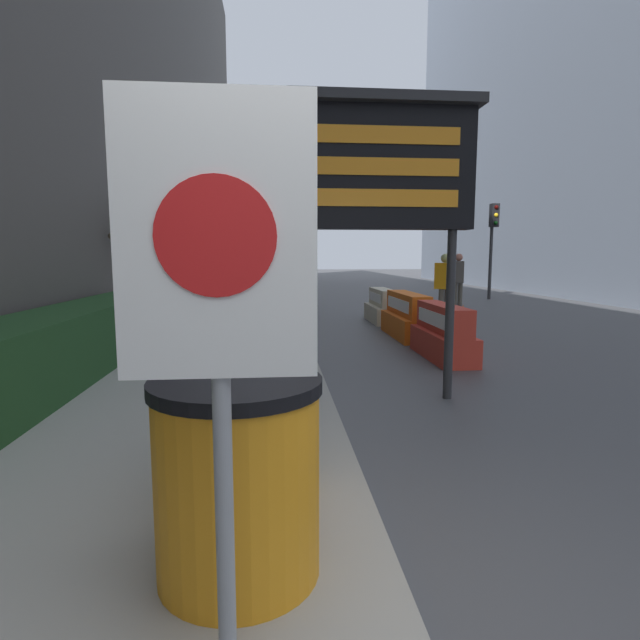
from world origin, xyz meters
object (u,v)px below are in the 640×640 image
(barrel_drum_middle, at_px, (255,417))
(jersey_barrier_cream, at_px, (383,307))
(pedestrian_passerby, at_px, (458,277))
(pedestrian_worker, at_px, (445,282))
(warning_sign, at_px, (218,289))
(jersey_barrier_orange_far, at_px, (407,318))
(traffic_light_far_side, at_px, (493,230))
(traffic_cone_near, at_px, (462,324))
(traffic_light_near_curb, at_px, (314,205))
(barrel_drum_foreground, at_px, (238,476))
(message_board, at_px, (384,170))
(jersey_barrier_red_striped, at_px, (443,335))

(barrel_drum_middle, bearing_deg, jersey_barrier_cream, 72.80)
(pedestrian_passerby, bearing_deg, pedestrian_worker, 166.49)
(warning_sign, xyz_separation_m, pedestrian_passerby, (5.66, 13.02, -0.51))
(barrel_drum_middle, distance_m, jersey_barrier_orange_far, 7.21)
(pedestrian_worker, bearing_deg, traffic_light_far_side, -76.35)
(traffic_cone_near, height_order, traffic_light_far_side, traffic_light_far_side)
(traffic_light_near_curb, relative_size, pedestrian_passerby, 2.64)
(barrel_drum_foreground, height_order, traffic_light_near_curb, traffic_light_near_curb)
(barrel_drum_foreground, xyz_separation_m, message_board, (1.35, 3.16, 1.90))
(traffic_light_far_side, height_order, pedestrian_passerby, traffic_light_far_side)
(jersey_barrier_cream, xyz_separation_m, pedestrian_passerby, (2.85, 2.56, 0.64))
(jersey_barrier_red_striped, relative_size, traffic_cone_near, 2.48)
(pedestrian_worker, bearing_deg, barrel_drum_foreground, 112.28)
(pedestrian_passerby, bearing_deg, barrel_drum_middle, 167.33)
(jersey_barrier_red_striped, bearing_deg, barrel_drum_middle, -121.49)
(warning_sign, xyz_separation_m, jersey_barrier_orange_far, (2.81, 8.18, -1.12))
(barrel_drum_foreground, relative_size, traffic_light_near_curb, 0.21)
(jersey_barrier_red_striped, height_order, traffic_light_near_curb, traffic_light_near_curb)
(message_board, height_order, jersey_barrier_orange_far, message_board)
(barrel_drum_middle, bearing_deg, message_board, 60.66)
(jersey_barrier_cream, distance_m, traffic_light_near_curb, 5.10)
(jersey_barrier_orange_far, distance_m, traffic_cone_near, 1.12)
(jersey_barrier_cream, bearing_deg, jersey_barrier_orange_far, -90.00)
(barrel_drum_middle, bearing_deg, traffic_light_far_side, 61.31)
(traffic_light_near_curb, relative_size, traffic_light_far_side, 1.27)
(traffic_cone_near, bearing_deg, traffic_light_near_curb, 107.75)
(jersey_barrier_red_striped, relative_size, pedestrian_worker, 1.06)
(barrel_drum_middle, bearing_deg, jersey_barrier_red_striped, 58.51)
(barrel_drum_foreground, relative_size, traffic_light_far_side, 0.26)
(warning_sign, bearing_deg, message_board, 70.78)
(warning_sign, distance_m, message_board, 4.18)
(jersey_barrier_cream, distance_m, traffic_cone_near, 3.11)
(warning_sign, bearing_deg, jersey_barrier_red_striped, 65.09)
(traffic_cone_near, relative_size, pedestrian_worker, 0.43)
(barrel_drum_foreground, relative_size, pedestrian_worker, 0.55)
(barrel_drum_middle, xyz_separation_m, traffic_cone_near, (3.64, 5.95, -0.26))
(warning_sign, distance_m, jersey_barrier_orange_far, 8.72)
(pedestrian_worker, bearing_deg, message_board, 111.82)
(jersey_barrier_orange_far, height_order, pedestrian_passerby, pedestrian_passerby)
(traffic_light_near_curb, bearing_deg, jersey_barrier_orange_far, -77.74)
(jersey_barrier_orange_far, height_order, pedestrian_worker, pedestrian_worker)
(warning_sign, distance_m, traffic_cone_near, 8.41)
(traffic_light_far_side, bearing_deg, warning_sign, -116.51)
(warning_sign, distance_m, pedestrian_passerby, 14.21)
(warning_sign, relative_size, jersey_barrier_cream, 1.17)
(jersey_barrier_cream, height_order, traffic_light_far_side, traffic_light_far_side)
(barrel_drum_middle, relative_size, traffic_light_far_side, 0.26)
(traffic_cone_near, distance_m, traffic_light_far_side, 10.30)
(traffic_light_far_side, height_order, pedestrian_worker, traffic_light_far_side)
(message_board, bearing_deg, barrel_drum_middle, -119.34)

